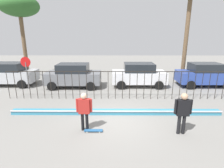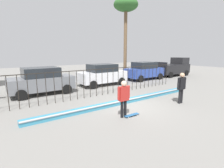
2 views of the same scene
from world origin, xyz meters
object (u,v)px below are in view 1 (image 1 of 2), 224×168
object	(u,v)px
camera_operator	(183,110)
parked_car_silver	(9,74)
parked_car_gray	(73,75)
palm_tree_short	(19,7)
parked_car_blue	(205,75)
skateboard	(93,130)
stop_sign	(26,69)
parked_car_white	(139,75)
skateboarder	(84,108)

from	to	relation	value
camera_operator	parked_car_silver	xyz separation A→B (m)	(-11.52, 7.54, -0.11)
parked_car_gray	palm_tree_short	size ratio (longest dim) A/B	0.56
parked_car_blue	palm_tree_short	world-z (taller)	palm_tree_short
skateboard	camera_operator	xyz separation A→B (m)	(3.71, -0.11, 1.02)
stop_sign	palm_tree_short	world-z (taller)	palm_tree_short
parked_car_white	palm_tree_short	distance (m)	12.55
parked_car_silver	palm_tree_short	size ratio (longest dim) A/B	0.56
parked_car_blue	stop_sign	size ratio (longest dim) A/B	1.72
parked_car_white	skateboard	bearing A→B (deg)	-110.54
stop_sign	parked_car_gray	bearing A→B (deg)	8.87
skateboarder	camera_operator	size ratio (longest dim) A/B	0.95
parked_car_blue	parked_car_silver	bearing A→B (deg)	174.86
parked_car_gray	parked_car_blue	distance (m)	10.66
stop_sign	parked_car_silver	bearing A→B (deg)	152.22
skateboarder	parked_car_blue	bearing A→B (deg)	33.93
camera_operator	parked_car_white	xyz separation A→B (m)	(-0.78, 7.33, -0.11)
skateboard	parked_car_white	xyz separation A→B (m)	(2.93, 7.22, 0.91)
parked_car_gray	palm_tree_short	xyz separation A→B (m)	(-5.46, 3.65, 5.61)
parked_car_white	palm_tree_short	xyz separation A→B (m)	(-10.72, 3.33, 5.61)
skateboard	camera_operator	distance (m)	3.85
parked_car_silver	parked_car_gray	distance (m)	5.50
skateboard	stop_sign	size ratio (longest dim) A/B	0.32
camera_operator	stop_sign	bearing A→B (deg)	-33.56
camera_operator	parked_car_blue	bearing A→B (deg)	-121.27
camera_operator	parked_car_gray	world-z (taller)	parked_car_gray
parked_car_silver	stop_sign	distance (m)	2.38
parked_car_white	stop_sign	world-z (taller)	stop_sign
parked_car_silver	stop_sign	world-z (taller)	stop_sign
palm_tree_short	skateboard	bearing A→B (deg)	-53.57
skateboarder	camera_operator	world-z (taller)	camera_operator
parked_car_silver	palm_tree_short	distance (m)	6.42
parked_car_silver	palm_tree_short	bearing A→B (deg)	87.04
parked_car_gray	parked_car_white	xyz separation A→B (m)	(5.26, 0.32, 0.00)
skateboard	parked_car_white	distance (m)	7.84
parked_car_silver	palm_tree_short	world-z (taller)	palm_tree_short
camera_operator	palm_tree_short	bearing A→B (deg)	-42.09
parked_car_gray	parked_car_white	bearing A→B (deg)	2.15
parked_car_gray	parked_car_blue	size ratio (longest dim) A/B	1.00
parked_car_silver	parked_car_white	distance (m)	10.74
skateboarder	stop_sign	bearing A→B (deg)	125.64
camera_operator	parked_car_gray	bearing A→B (deg)	-48.50
skateboarder	camera_operator	xyz separation A→B (m)	(4.09, -0.26, 0.05)
camera_operator	stop_sign	xyz separation A→B (m)	(-9.49, 6.47, 0.54)
skateboarder	stop_sign	world-z (taller)	stop_sign
parked_car_silver	stop_sign	size ratio (longest dim) A/B	1.72
parked_car_gray	skateboarder	bearing A→B (deg)	-75.24
skateboard	camera_operator	world-z (taller)	camera_operator
camera_operator	parked_car_white	size ratio (longest dim) A/B	0.42
palm_tree_short	stop_sign	bearing A→B (deg)	-64.32
skateboard	parked_car_silver	xyz separation A→B (m)	(-7.80, 7.43, 0.91)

